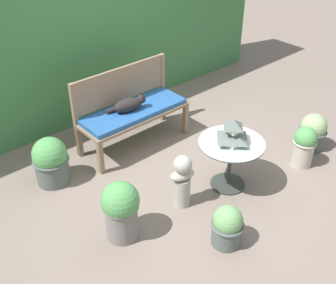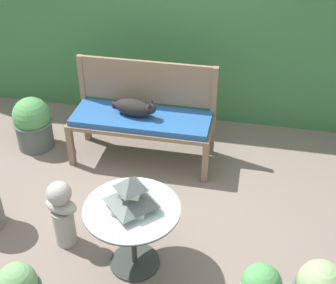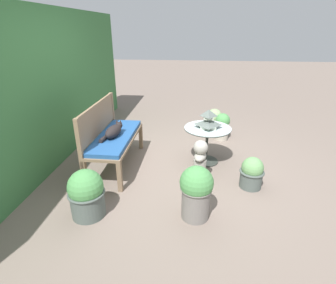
{
  "view_description": "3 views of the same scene",
  "coord_description": "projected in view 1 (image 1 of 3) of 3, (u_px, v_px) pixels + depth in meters",
  "views": [
    {
      "loc": [
        -2.8,
        -2.89,
        3.17
      ],
      "look_at": [
        -0.09,
        0.21,
        0.43
      ],
      "focal_mm": 45.0,
      "sensor_mm": 36.0,
      "label": 1
    },
    {
      "loc": [
        1.06,
        -2.94,
        2.97
      ],
      "look_at": [
        0.36,
        0.44,
        0.61
      ],
      "focal_mm": 50.0,
      "sensor_mm": 36.0,
      "label": 2
    },
    {
      "loc": [
        -3.63,
        -0.24,
        2.04
      ],
      "look_at": [
        -0.05,
        0.14,
        0.46
      ],
      "focal_mm": 28.0,
      "sensor_mm": 36.0,
      "label": 3
    }
  ],
  "objects": [
    {
      "name": "potted_plant_patio_mid",
      "position": [
        121.0,
        209.0,
        4.1
      ],
      "size": [
        0.38,
        0.38,
        0.65
      ],
      "color": "slate",
      "rests_on": "ground"
    },
    {
      "name": "bench_backrest",
      "position": [
        121.0,
        89.0,
        5.44
      ],
      "size": [
        1.46,
        0.06,
        1.02
      ],
      "color": "#7F664C",
      "rests_on": "ground"
    },
    {
      "name": "garden_bench",
      "position": [
        134.0,
        114.0,
        5.43
      ],
      "size": [
        1.46,
        0.54,
        0.53
      ],
      "color": "#7F664C",
      "rests_on": "ground"
    },
    {
      "name": "foliage_hedge_back",
      "position": [
        75.0,
        34.0,
        5.88
      ],
      "size": [
        6.4,
        0.77,
        2.34
      ],
      "primitive_type": "cube",
      "color": "#38703D",
      "rests_on": "ground"
    },
    {
      "name": "garden_bust",
      "position": [
        182.0,
        179.0,
        4.5
      ],
      "size": [
        0.31,
        0.22,
        0.64
      ],
      "rotation": [
        0.0,
        0.0,
        -0.22
      ],
      "color": "#A39E93",
      "rests_on": "ground"
    },
    {
      "name": "ground",
      "position": [
        185.0,
        176.0,
        5.1
      ],
      "size": [
        30.0,
        30.0,
        0.0
      ],
      "primitive_type": "plane",
      "color": "#75665B"
    },
    {
      "name": "potted_plant_bench_right",
      "position": [
        313.0,
        132.0,
        5.48
      ],
      "size": [
        0.37,
        0.37,
        0.5
      ],
      "color": "#4C5651",
      "rests_on": "ground"
    },
    {
      "name": "pagoda_birdhouse",
      "position": [
        233.0,
        133.0,
        4.56
      ],
      "size": [
        0.33,
        0.33,
        0.29
      ],
      "color": "#B2BCA8",
      "rests_on": "patio_table"
    },
    {
      "name": "potted_plant_hedge_corner",
      "position": [
        227.0,
        226.0,
        4.09
      ],
      "size": [
        0.33,
        0.33,
        0.45
      ],
      "color": "#4C5651",
      "rests_on": "ground"
    },
    {
      "name": "cat",
      "position": [
        129.0,
        105.0,
        5.31
      ],
      "size": [
        0.5,
        0.27,
        0.21
      ],
      "rotation": [
        0.0,
        0.0,
        -0.17
      ],
      "color": "black",
      "rests_on": "garden_bench"
    },
    {
      "name": "potted_plant_path_edge",
      "position": [
        304.0,
        145.0,
        5.14
      ],
      "size": [
        0.28,
        0.28,
        0.53
      ],
      "color": "#ADA393",
      "rests_on": "ground"
    },
    {
      "name": "patio_table",
      "position": [
        231.0,
        152.0,
        4.7
      ],
      "size": [
        0.74,
        0.74,
        0.6
      ],
      "color": "#2D332D",
      "rests_on": "ground"
    },
    {
      "name": "potted_plant_table_far",
      "position": [
        51.0,
        161.0,
        4.86
      ],
      "size": [
        0.42,
        0.42,
        0.59
      ],
      "color": "#4C5651",
      "rests_on": "ground"
    }
  ]
}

